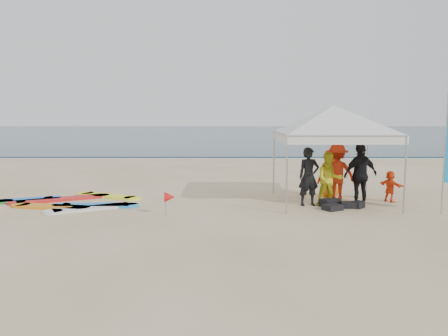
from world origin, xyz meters
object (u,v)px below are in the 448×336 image
marker_pennant (170,197)px  surfboard_spread (58,203)px  person_orange_b (330,173)px  person_black_b (360,175)px  person_seated (390,186)px  person_black_a (309,177)px  canopy_tent (334,105)px  person_yellow (329,179)px  person_orange_a (337,173)px

marker_pennant → surfboard_spread: marker_pennant is taller
person_orange_b → surfboard_spread: (-8.57, -1.22, -0.75)m
person_black_b → person_orange_b: (-0.52, 1.55, -0.15)m
person_seated → person_black_a: bearing=72.1°
person_orange_b → marker_pennant: 5.69m
canopy_tent → marker_pennant: 5.65m
person_yellow → marker_pennant: (-4.57, -1.24, -0.30)m
person_orange_a → person_seated: 1.76m
marker_pennant → person_black_a: bearing=18.2°
person_black_a → surfboard_spread: size_ratio=0.31×
canopy_tent → surfboard_spread: 8.87m
person_yellow → person_seated: person_yellow is taller
person_black_a → surfboard_spread: (-7.58, 0.23, -0.83)m
person_black_a → person_black_b: bearing=-12.5°
person_orange_b → surfboard_spread: 8.69m
person_black_b → surfboard_spread: size_ratio=0.33×
person_black_b → canopy_tent: 2.23m
person_orange_a → person_black_b: person_black_b is taller
person_black_b → person_orange_b: size_ratio=1.19×
person_black_a → marker_pennant: 4.20m
canopy_tent → marker_pennant: bearing=-159.6°
person_yellow → person_seated: (2.06, 0.65, -0.31)m
person_yellow → surfboard_spread: (-8.18, 0.30, -0.76)m
person_black_b → person_black_a: bearing=-21.3°
person_orange_a → person_seated: bearing=-179.3°
person_yellow → person_black_b: size_ratio=0.85×
person_black_a → person_seated: 2.74m
person_yellow → person_orange_a: size_ratio=0.88×
person_orange_a → marker_pennant: bearing=16.8°
person_black_a → person_seated: bearing=3.1°
person_orange_b → canopy_tent: bearing=68.7°
person_orange_b → marker_pennant: size_ratio=2.47×
person_seated → canopy_tent: 3.11m
person_orange_a → canopy_tent: (-0.16, -0.00, 2.07)m
person_orange_b → marker_pennant: bearing=19.0°
person_black_a → person_black_b: size_ratio=0.93×
surfboard_spread → person_yellow: bearing=-2.1°
person_orange_a → surfboard_spread: bearing=-1.5°
person_black_a → person_yellow: (0.60, -0.07, -0.07)m
marker_pennant → surfboard_spread: (-3.61, 1.54, -0.46)m
person_yellow → surfboard_spread: person_yellow is taller
person_black_b → person_seated: (1.15, 0.66, -0.45)m
person_orange_a → person_black_b: (0.56, -0.55, 0.02)m
person_black_a → surfboard_spread: 7.63m
person_black_a → marker_pennant: size_ratio=2.73×
person_orange_a → person_orange_b: bearing=-95.1°
person_black_a → person_seated: size_ratio=1.78×
person_black_a → person_black_b: person_black_b is taller
canopy_tent → person_black_a: bearing=-149.5°
canopy_tent → person_seated: bearing=3.5°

